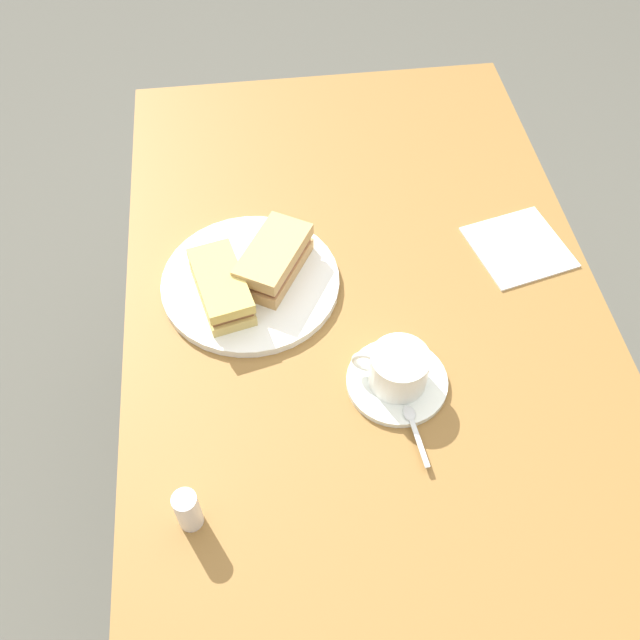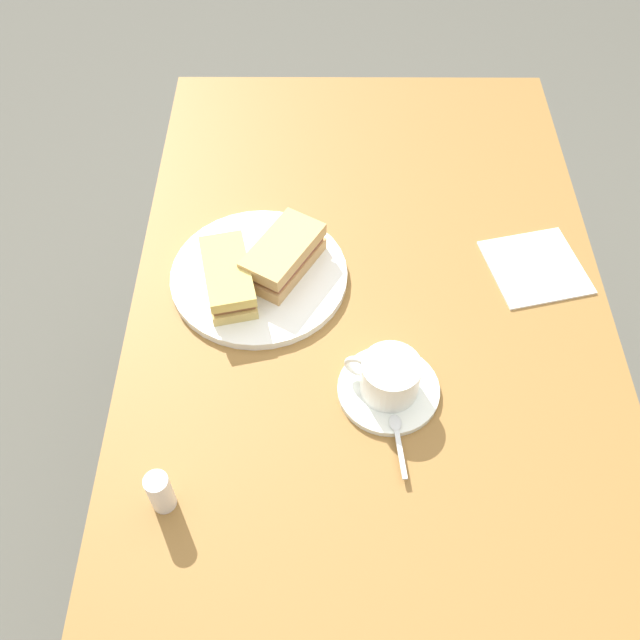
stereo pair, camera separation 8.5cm
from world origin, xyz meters
The scene contains 10 objects.
ground_plane centered at (0.00, 0.00, 0.00)m, with size 6.00×6.00×0.00m, color #53534A.
dining_table centered at (0.00, 0.00, 0.63)m, with size 1.22×0.77×0.78m.
sandwich_plate centered at (0.05, 0.18, 0.78)m, with size 0.29×0.29×0.01m, color white.
sandwich_front centered at (0.06, 0.14, 0.82)m, with size 0.16×0.14×0.06m.
sandwich_back centered at (0.02, 0.23, 0.82)m, with size 0.16×0.10×0.05m.
coffee_saucer centered at (-0.16, -0.02, 0.78)m, with size 0.15×0.15×0.01m, color white.
coffee_cup centered at (-0.16, -0.02, 0.82)m, with size 0.09×0.11×0.06m.
spoon centered at (-0.24, -0.03, 0.79)m, with size 0.10×0.02×0.01m.
napkin centered at (0.08, -0.28, 0.78)m, with size 0.15×0.15×0.00m, color white.
salt_shaker centered at (-0.34, 0.28, 0.81)m, with size 0.03×0.03×0.07m, color silver.
Camera 2 is at (-0.71, 0.08, 1.67)m, focal length 40.05 mm.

